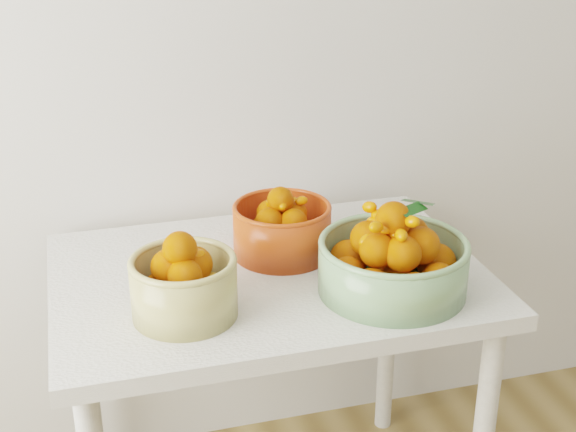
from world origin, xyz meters
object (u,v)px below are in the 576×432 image
object	(u,v)px
bowl_green	(393,261)
bowl_orange	(282,228)
bowl_cream	(184,284)
table	(269,307)

from	to	relation	value
bowl_green	bowl_orange	distance (m)	0.31
bowl_cream	bowl_orange	xyz separation A→B (m)	(0.27, 0.23, -0.00)
bowl_cream	bowl_green	distance (m)	0.46
table	bowl_cream	world-z (taller)	bowl_cream
table	bowl_orange	size ratio (longest dim) A/B	3.99
bowl_cream	bowl_green	xyz separation A→B (m)	(0.46, -0.02, 0.00)
table	bowl_orange	world-z (taller)	bowl_orange
table	bowl_cream	xyz separation A→B (m)	(-0.22, -0.15, 0.17)
bowl_cream	bowl_orange	world-z (taller)	bowl_cream
table	bowl_green	distance (m)	0.34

